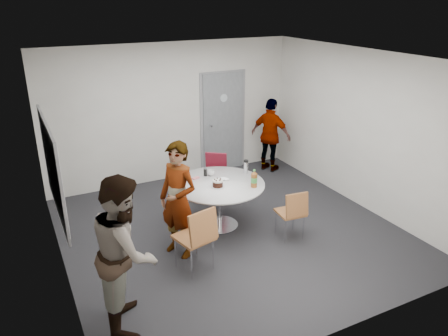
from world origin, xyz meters
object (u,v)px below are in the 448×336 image
chair_near_right (293,210)px  chair_far (215,172)px  door (223,122)px  person_main (178,200)px  person_right (271,135)px  whiteboard (53,168)px  person_left (126,251)px  table (220,189)px  chair_near_left (198,234)px

chair_near_right → chair_far: (-0.42, 1.83, 0.04)m
door → chair_near_right: door is taller
person_main → person_right: (2.89, 2.16, -0.07)m
whiteboard → person_left: size_ratio=1.06×
table → chair_far: (0.38, 0.97, -0.13)m
chair_near_right → chair_far: size_ratio=0.94×
table → chair_far: table is taller
table → person_main: 1.01m
chair_near_left → chair_far: bearing=45.1°
table → person_left: 2.41m
person_left → whiteboard: bearing=35.4°
chair_near_left → person_right: size_ratio=0.61×
chair_far → person_main: bearing=84.6°
door → chair_far: door is taller
whiteboard → person_main: bearing=-15.0°
door → person_left: door is taller
door → person_main: size_ratio=1.26×
whiteboard → chair_near_right: (3.20, -0.81, -0.97)m
person_main → person_left: (-1.01, -1.03, 0.05)m
person_left → table: bearing=-35.9°
table → chair_near_left: (-0.82, -1.00, -0.07)m
door → person_right: bearing=-32.0°
chair_near_right → door: bearing=88.9°
chair_near_right → person_main: 1.76m
chair_near_left → table: bearing=37.0°
table → person_left: bearing=-141.8°
whiteboard → person_right: bearing=21.6°
whiteboard → chair_near_right: whiteboard is taller
whiteboard → table: size_ratio=1.32×
chair_near_right → chair_far: bearing=108.7°
whiteboard → chair_far: size_ratio=2.22×
person_right → person_left: bearing=101.5°
chair_near_left → chair_far: (1.20, 1.97, -0.06)m
chair_near_left → person_right: 3.92m
whiteboard → door: bearing=32.7°
table → chair_far: size_ratio=1.69×
door → chair_near_right: (-0.36, -3.09, -0.54)m
table → chair_near_right: bearing=-47.0°
table → chair_near_left: bearing=-129.4°
table → person_main: bearing=-152.6°
door → whiteboard: bearing=-147.3°
person_main → chair_far: bearing=110.9°
whiteboard → person_right: 4.79m
person_main → chair_near_right: bearing=48.8°
person_main → door: bearing=115.0°
table → person_main: (-0.88, -0.45, 0.20)m
chair_near_left → person_right: (2.83, 2.70, 0.19)m
chair_far → person_main: 1.93m
whiteboard → person_left: (0.51, -1.44, -0.55)m
door → chair_far: (-0.79, -1.26, -0.51)m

